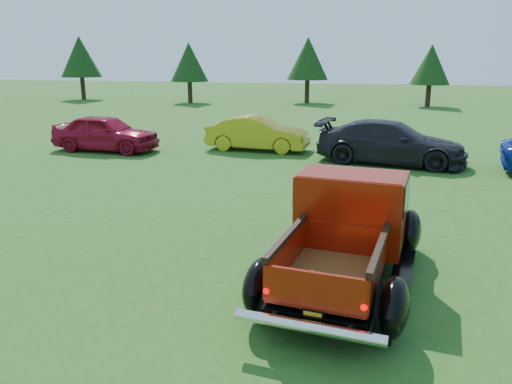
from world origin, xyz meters
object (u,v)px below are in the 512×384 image
at_px(tree_far_west, 80,57).
at_px(tree_mid_left, 308,59).
at_px(show_car_yellow, 258,134).
at_px(pickup_truck, 350,227).
at_px(show_car_grey, 391,142).
at_px(tree_west, 189,62).
at_px(tree_mid_right, 431,65).
at_px(show_car_red, 105,133).

height_order(tree_far_west, tree_mid_left, tree_far_west).
height_order(tree_mid_left, show_car_yellow, tree_mid_left).
bearing_deg(tree_mid_left, pickup_truck, -81.38).
distance_m(tree_far_west, tree_mid_left, 19.03).
bearing_deg(show_car_grey, tree_far_west, 59.99).
xyz_separation_m(tree_west, tree_mid_right, (18.00, 1.00, -0.14)).
xyz_separation_m(tree_far_west, tree_mid_left, (19.00, 1.00, -0.14)).
bearing_deg(tree_west, tree_mid_left, 12.53).
relative_size(tree_far_west, tree_mid_left, 1.04).
bearing_deg(tree_far_west, show_car_grey, -40.65).
bearing_deg(show_car_red, tree_west, 14.41).
bearing_deg(show_car_red, pickup_truck, -130.83).
xyz_separation_m(tree_far_west, tree_west, (10.00, -1.00, -0.41)).
distance_m(tree_mid_left, show_car_red, 23.02).
distance_m(tree_far_west, show_car_yellow, 28.16).
bearing_deg(show_car_red, show_car_grey, -86.42).
xyz_separation_m(tree_mid_left, show_car_grey, (5.75, -22.25, -2.65)).
height_order(tree_west, tree_mid_left, tree_mid_left).
xyz_separation_m(tree_far_west, show_car_grey, (24.75, -21.25, -2.79)).
distance_m(tree_far_west, show_car_red, 25.67).
bearing_deg(pickup_truck, show_car_yellow, 117.78).
height_order(tree_far_west, pickup_truck, tree_far_west).
xyz_separation_m(tree_far_west, show_car_red, (14.02, -21.32, -2.81)).
xyz_separation_m(tree_mid_right, show_car_yellow, (-8.25, -19.86, -2.31)).
height_order(tree_west, show_car_yellow, tree_west).
relative_size(tree_west, tree_mid_right, 1.05).
height_order(pickup_truck, show_car_red, pickup_truck).
relative_size(pickup_truck, show_car_yellow, 1.24).
height_order(tree_mid_left, show_car_red, tree_mid_left).
xyz_separation_m(pickup_truck, show_car_red, (-9.80, 9.48, -0.13)).
relative_size(tree_mid_left, tree_mid_right, 1.14).
bearing_deg(show_car_yellow, show_car_red, 108.12).
height_order(tree_mid_left, show_car_grey, tree_mid_left).
relative_size(tree_mid_right, show_car_red, 1.06).
distance_m(tree_mid_right, show_car_yellow, 21.63).
bearing_deg(show_car_grey, tree_mid_right, 1.94).
xyz_separation_m(tree_mid_right, show_car_grey, (-3.25, -21.25, -2.24)).
relative_size(tree_mid_right, pickup_truck, 0.89).
xyz_separation_m(pickup_truck, show_car_grey, (0.93, 9.55, -0.11)).
height_order(tree_mid_left, tree_mid_right, tree_mid_left).
bearing_deg(show_car_red, show_car_yellow, -72.53).
height_order(show_car_red, show_car_yellow, show_car_red).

